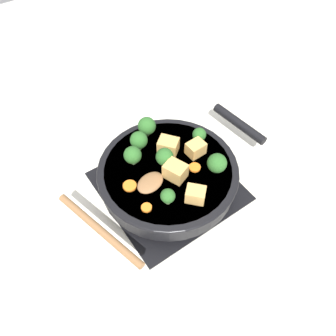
{
  "coord_description": "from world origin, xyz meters",
  "views": [
    {
      "loc": [
        -0.39,
        0.27,
        0.68
      ],
      "look_at": [
        0.0,
        0.0,
        0.08
      ],
      "focal_mm": 35.0,
      "sensor_mm": 36.0,
      "label": 1
    }
  ],
  "objects": [
    {
      "name": "front_burner_grate",
      "position": [
        0.0,
        0.0,
        0.01
      ],
      "size": [
        0.31,
        0.31,
        0.03
      ],
      "color": "black",
      "rests_on": "ground_plane"
    },
    {
      "name": "broccoli_floret_south_cluster",
      "position": [
        0.12,
        -0.02,
        0.1
      ],
      "size": [
        0.05,
        0.05,
        0.05
      ],
      "color": "#709956",
      "rests_on": "skillet_pan"
    },
    {
      "name": "skillet_pan",
      "position": [
        0.0,
        -0.0,
        0.05
      ],
      "size": [
        0.33,
        0.43,
        0.05
      ],
      "color": "black",
      "rests_on": "front_burner_grate"
    },
    {
      "name": "broccoli_floret_center_top",
      "position": [
        0.09,
        0.02,
        0.1
      ],
      "size": [
        0.04,
        0.04,
        0.05
      ],
      "color": "#709956",
      "rests_on": "skillet_pan"
    },
    {
      "name": "broccoli_floret_west_rim",
      "position": [
        -0.07,
        -0.09,
        0.1
      ],
      "size": [
        0.05,
        0.05,
        0.05
      ],
      "color": "#709956",
      "rests_on": "skillet_pan"
    },
    {
      "name": "broccoli_floret_east_rim",
      "position": [
        0.01,
        0.0,
        0.1
      ],
      "size": [
        0.04,
        0.04,
        0.05
      ],
      "color": "#709956",
      "rests_on": "skillet_pan"
    },
    {
      "name": "carrot_slice_orange_thin",
      "position": [
        0.01,
        0.1,
        0.08
      ],
      "size": [
        0.03,
        0.03,
        0.01
      ],
      "primitive_type": "cylinder",
      "color": "orange",
      "rests_on": "skillet_pan"
    },
    {
      "name": "carrot_slice_edge_slice",
      "position": [
        -0.06,
        0.1,
        0.08
      ],
      "size": [
        0.02,
        0.02,
        0.01
      ],
      "primitive_type": "cylinder",
      "color": "orange",
      "rests_on": "skillet_pan"
    },
    {
      "name": "wooden_spoon",
      "position": [
        -0.04,
        0.14,
        0.08
      ],
      "size": [
        0.23,
        0.22,
        0.02
      ],
      "color": "brown",
      "rests_on": "skillet_pan"
    },
    {
      "name": "tofu_cube_near_handle",
      "position": [
        0.0,
        -0.08,
        0.09
      ],
      "size": [
        0.04,
        0.04,
        0.03
      ],
      "primitive_type": "cube",
      "rotation": [
        0.0,
        0.0,
        1.61
      ],
      "color": "tan",
      "rests_on": "skillet_pan"
    },
    {
      "name": "tofu_cube_east_chunk",
      "position": [
        -0.03,
        0.0,
        0.09
      ],
      "size": [
        0.06,
        0.05,
        0.04
      ],
      "primitive_type": "cube",
      "rotation": [
        0.0,
        0.0,
        0.37
      ],
      "color": "tan",
      "rests_on": "skillet_pan"
    },
    {
      "name": "broccoli_floret_north_edge",
      "position": [
        -0.08,
        0.05,
        0.1
      ],
      "size": [
        0.03,
        0.03,
        0.04
      ],
      "color": "#709956",
      "rests_on": "skillet_pan"
    },
    {
      "name": "tofu_cube_west_chunk",
      "position": [
        -0.1,
        0.0,
        0.09
      ],
      "size": [
        0.05,
        0.05,
        0.03
      ],
      "primitive_type": "cube",
      "rotation": [
        0.0,
        0.0,
        0.75
      ],
      "color": "tan",
      "rests_on": "skillet_pan"
    },
    {
      "name": "broccoli_floret_near_spoon",
      "position": [
        0.06,
        0.06,
        0.1
      ],
      "size": [
        0.04,
        0.04,
        0.05
      ],
      "color": "#709956",
      "rests_on": "skillet_pan"
    },
    {
      "name": "ground_plane",
      "position": [
        0.0,
        0.0,
        0.0
      ],
      "size": [
        2.4,
        2.4,
        0.0
      ],
      "primitive_type": "plane",
      "color": "silver"
    },
    {
      "name": "carrot_slice_near_center",
      "position": [
        -0.04,
        -0.05,
        0.08
      ],
      "size": [
        0.03,
        0.03,
        0.01
      ],
      "primitive_type": "cylinder",
      "color": "orange",
      "rests_on": "skillet_pan"
    },
    {
      "name": "broccoli_floret_mid_floret",
      "position": [
        0.03,
        -0.11,
        0.1
      ],
      "size": [
        0.03,
        0.03,
        0.04
      ],
      "color": "#709956",
      "rests_on": "skillet_pan"
    },
    {
      "name": "tofu_cube_center_large",
      "position": [
        0.04,
        -0.03,
        0.09
      ],
      "size": [
        0.06,
        0.06,
        0.04
      ],
      "primitive_type": "cube",
      "rotation": [
        0.0,
        0.0,
        0.65
      ],
      "color": "tan",
      "rests_on": "skillet_pan"
    }
  ]
}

